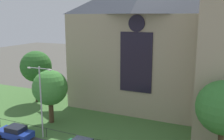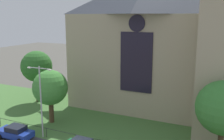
% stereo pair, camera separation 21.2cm
% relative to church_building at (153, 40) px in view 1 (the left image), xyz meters
% --- Properties ---
extents(ground, '(160.00, 160.00, 0.00)m').
position_rel_church_building_xyz_m(ground, '(-3.23, -7.83, -10.27)').
color(ground, '#56544C').
extents(grass_verge, '(120.00, 20.00, 0.01)m').
position_rel_church_building_xyz_m(grass_verge, '(-3.23, -9.83, -10.27)').
color(grass_verge, '#477538').
rests_on(grass_verge, ground).
extents(church_building, '(23.20, 16.20, 26.00)m').
position_rel_church_building_xyz_m(church_building, '(0.00, 0.00, 0.00)').
color(church_building, tan).
rests_on(church_building, ground).
extents(tree_left_far, '(4.99, 4.99, 8.32)m').
position_rel_church_building_xyz_m(tree_left_far, '(-17.65, -5.29, -4.51)').
color(tree_left_far, '#423021').
rests_on(tree_left_far, ground).
extents(tree_right_near, '(5.34, 5.34, 7.70)m').
position_rel_church_building_xyz_m(tree_right_near, '(10.29, -11.32, -5.26)').
color(tree_right_near, '#4C3823').
rests_on(tree_right_near, ground).
extents(tree_left_near, '(4.55, 4.55, 7.00)m').
position_rel_church_building_xyz_m(tree_left_near, '(-10.24, -11.46, -5.59)').
color(tree_left_near, '#4C3823').
rests_on(tree_left_near, ground).
extents(streetlamp_near, '(3.37, 0.26, 8.31)m').
position_rel_church_building_xyz_m(streetlamp_near, '(-8.47, -15.43, -4.99)').
color(streetlamp_near, '#B2B2B7').
rests_on(streetlamp_near, ground).
extents(parked_car_blue, '(4.24, 2.11, 1.51)m').
position_rel_church_building_xyz_m(parked_car_blue, '(-11.09, -17.01, -9.53)').
color(parked_car_blue, '#1E3899').
rests_on(parked_car_blue, ground).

